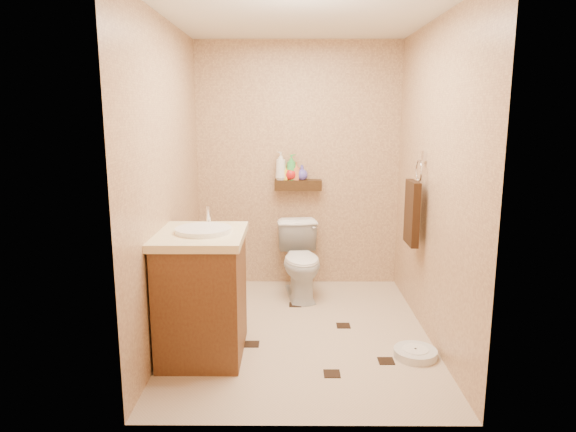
{
  "coord_description": "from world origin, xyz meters",
  "views": [
    {
      "loc": [
        -0.07,
        -3.82,
        1.71
      ],
      "look_at": [
        -0.09,
        0.25,
        0.89
      ],
      "focal_mm": 32.0,
      "sensor_mm": 36.0,
      "label": 1
    }
  ],
  "objects": [
    {
      "name": "towel_ring",
      "position": [
        0.91,
        0.25,
        0.95
      ],
      "size": [
        0.12,
        0.3,
        0.76
      ],
      "color": "silver",
      "rests_on": "wall_right"
    },
    {
      "name": "wall_front",
      "position": [
        0.0,
        -1.25,
        1.2
      ],
      "size": [
        2.0,
        0.04,
        2.4
      ],
      "primitive_type": "cube",
      "color": "tan",
      "rests_on": "ground"
    },
    {
      "name": "bottle_f",
      "position": [
        0.04,
        1.17,
        1.14
      ],
      "size": [
        0.13,
        0.13,
        0.15
      ],
      "primitive_type": "imported",
      "rotation": [
        0.0,
        0.0,
        3.3
      ],
      "color": "#534ABB",
      "rests_on": "wall_shelf"
    },
    {
      "name": "wall_shelf",
      "position": [
        0.0,
        1.17,
        1.02
      ],
      "size": [
        0.46,
        0.14,
        0.1
      ],
      "primitive_type": "cube",
      "color": "#3C2510",
      "rests_on": "wall_back"
    },
    {
      "name": "floor_accents",
      "position": [
        0.02,
        -0.02,
        0.0
      ],
      "size": [
        1.33,
        1.37,
        0.01
      ],
      "color": "black",
      "rests_on": "ground"
    },
    {
      "name": "bottle_d",
      "position": [
        -0.07,
        1.17,
        1.2
      ],
      "size": [
        0.13,
        0.13,
        0.25
      ],
      "primitive_type": "imported",
      "rotation": [
        0.0,
        0.0,
        1.95
      ],
      "color": "green",
      "rests_on": "wall_shelf"
    },
    {
      "name": "bottle_b",
      "position": [
        -0.13,
        1.17,
        1.14
      ],
      "size": [
        0.09,
        0.09,
        0.15
      ],
      "primitive_type": "imported",
      "rotation": [
        0.0,
        0.0,
        5.89
      ],
      "color": "yellow",
      "rests_on": "wall_shelf"
    },
    {
      "name": "wall_right",
      "position": [
        1.0,
        0.0,
        1.2
      ],
      "size": [
        0.04,
        2.5,
        2.4
      ],
      "primitive_type": "cube",
      "color": "tan",
      "rests_on": "ground"
    },
    {
      "name": "toilet_brush",
      "position": [
        -0.71,
        0.71,
        0.19
      ],
      "size": [
        0.12,
        0.12,
        0.54
      ],
      "color": "#1B6C61",
      "rests_on": "ground"
    },
    {
      "name": "bottle_a",
      "position": [
        -0.17,
        1.17,
        1.21
      ],
      "size": [
        0.15,
        0.15,
        0.28
      ],
      "primitive_type": "imported",
      "rotation": [
        0.0,
        0.0,
        4.06
      ],
      "color": "silver",
      "rests_on": "wall_shelf"
    },
    {
      "name": "toilet",
      "position": [
        0.03,
        0.83,
        0.35
      ],
      "size": [
        0.47,
        0.73,
        0.7
      ],
      "primitive_type": "imported",
      "rotation": [
        0.0,
        0.0,
        0.12
      ],
      "color": "white",
      "rests_on": "ground"
    },
    {
      "name": "bottle_c",
      "position": [
        -0.07,
        1.17,
        1.15
      ],
      "size": [
        0.14,
        0.14,
        0.16
      ],
      "primitive_type": "imported",
      "rotation": [
        0.0,
        0.0,
        1.67
      ],
      "color": "red",
      "rests_on": "wall_shelf"
    },
    {
      "name": "bottle_e",
      "position": [
        -0.02,
        1.17,
        1.16
      ],
      "size": [
        0.1,
        0.1,
        0.18
      ],
      "primitive_type": "imported",
      "rotation": [
        0.0,
        0.0,
        2.8
      ],
      "color": "#D37446",
      "rests_on": "wall_shelf"
    },
    {
      "name": "wall_left",
      "position": [
        -1.0,
        0.0,
        1.2
      ],
      "size": [
        0.04,
        2.5,
        2.4
      ],
      "primitive_type": "cube",
      "color": "tan",
      "rests_on": "ground"
    },
    {
      "name": "bathroom_scale",
      "position": [
        0.82,
        -0.42,
        0.03
      ],
      "size": [
        0.38,
        0.38,
        0.06
      ],
      "rotation": [
        0.0,
        0.0,
        -0.28
      ],
      "color": "silver",
      "rests_on": "ground"
    },
    {
      "name": "ground",
      "position": [
        0.0,
        0.0,
        0.0
      ],
      "size": [
        2.5,
        2.5,
        0.0
      ],
      "primitive_type": "plane",
      "color": "#CBB095",
      "rests_on": "ground"
    },
    {
      "name": "vanity",
      "position": [
        -0.7,
        -0.36,
        0.46
      ],
      "size": [
        0.61,
        0.74,
        1.04
      ],
      "rotation": [
        0.0,
        0.0,
        0.0
      ],
      "color": "brown",
      "rests_on": "ground"
    },
    {
      "name": "toilet_paper",
      "position": [
        -0.94,
        0.65,
        0.6
      ],
      "size": [
        0.12,
        0.11,
        0.12
      ],
      "color": "silver",
      "rests_on": "wall_left"
    },
    {
      "name": "wall_back",
      "position": [
        0.0,
        1.25,
        1.2
      ],
      "size": [
        2.0,
        0.04,
        2.4
      ],
      "primitive_type": "cube",
      "color": "tan",
      "rests_on": "ground"
    },
    {
      "name": "ceiling",
      "position": [
        0.0,
        0.0,
        2.4
      ],
      "size": [
        2.0,
        2.5,
        0.02
      ],
      "primitive_type": "cube",
      "color": "silver",
      "rests_on": "wall_back"
    }
  ]
}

